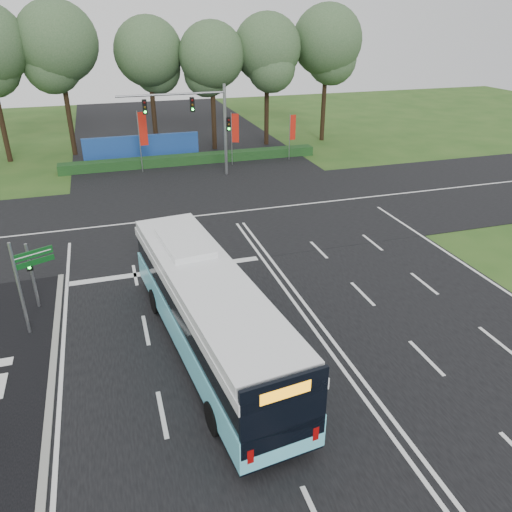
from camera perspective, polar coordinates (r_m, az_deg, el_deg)
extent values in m
plane|color=#294E1A|center=(22.38, 4.59, -5.68)|extent=(120.00, 120.00, 0.00)
cube|color=black|center=(22.37, 4.59, -5.64)|extent=(20.00, 120.00, 0.04)
cube|color=black|center=(32.67, -3.13, 4.96)|extent=(120.00, 14.00, 0.05)
cube|color=gray|center=(18.89, -22.42, -14.49)|extent=(0.25, 18.00, 0.12)
cube|color=#6AE0F7|center=(19.03, -5.42, -7.98)|extent=(4.06, 12.81, 1.15)
cube|color=black|center=(19.33, -5.35, -9.27)|extent=(4.02, 12.74, 0.31)
cube|color=black|center=(18.47, -5.55, -5.28)|extent=(3.93, 12.61, 1.00)
cube|color=white|center=(18.15, -5.64, -3.58)|extent=(4.06, 12.81, 0.37)
cube|color=white|center=(17.98, -5.69, -2.56)|extent=(3.94, 12.30, 0.37)
cube|color=white|center=(20.10, -8.13, 1.51)|extent=(2.03, 3.32, 0.26)
cube|color=black|center=(13.82, 3.23, -17.47)|extent=(2.54, 0.41, 2.31)
cube|color=orange|center=(13.29, 3.39, -15.28)|extent=(1.47, 0.23, 0.37)
cylinder|color=black|center=(22.02, -11.43, -5.08)|extent=(0.42, 1.12, 1.09)
cylinder|color=black|center=(22.55, -5.35, -3.86)|extent=(0.42, 1.12, 1.09)
cylinder|color=black|center=(16.13, -4.83, -17.96)|extent=(0.42, 1.12, 1.09)
cylinder|color=black|center=(16.84, 3.39, -15.64)|extent=(0.42, 1.12, 1.09)
cylinder|color=gray|center=(23.49, -24.16, -2.16)|extent=(0.12, 0.12, 3.09)
cube|color=black|center=(23.08, -24.45, -1.10)|extent=(0.25, 0.17, 0.35)
sphere|color=#19F233|center=(22.99, -24.47, -1.21)|extent=(0.12, 0.12, 0.12)
cylinder|color=gray|center=(21.51, -25.37, -3.54)|extent=(0.12, 0.12, 4.06)
cube|color=#0C4616|center=(21.12, -24.13, 0.21)|extent=(1.40, 0.70, 0.30)
cube|color=#0C4616|center=(21.27, -23.96, -0.65)|extent=(1.40, 0.70, 0.22)
cube|color=white|center=(21.09, -24.14, 0.17)|extent=(1.29, 0.61, 0.04)
cylinder|color=gray|center=(41.85, -13.14, 12.53)|extent=(0.08, 0.08, 4.92)
cube|color=red|center=(41.72, -12.80, 13.99)|extent=(0.65, 0.16, 2.62)
cylinder|color=gray|center=(43.06, -2.79, 13.18)|extent=(0.07, 0.07, 4.41)
cube|color=red|center=(42.83, -2.38, 14.39)|extent=(0.56, 0.26, 2.35)
cylinder|color=gray|center=(44.77, 3.86, 13.37)|extent=(0.06, 0.06, 3.99)
cube|color=red|center=(44.73, 4.23, 14.45)|extent=(0.53, 0.12, 2.13)
cylinder|color=gray|center=(40.09, -3.52, 14.09)|extent=(0.24, 0.24, 7.00)
cylinder|color=gray|center=(38.85, -9.66, 17.76)|extent=(8.00, 0.16, 0.16)
cube|color=black|center=(39.20, -7.31, 16.79)|extent=(0.32, 0.28, 1.05)
cube|color=black|center=(38.74, -12.61, 16.29)|extent=(0.32, 0.28, 1.05)
cube|color=black|center=(40.05, -3.18, 14.82)|extent=(0.32, 0.28, 1.05)
cube|color=#133617|center=(44.22, -7.25, 10.93)|extent=(22.00, 1.20, 0.80)
cube|color=navy|center=(45.98, -12.90, 11.98)|extent=(10.00, 0.30, 2.20)
cylinder|color=black|center=(48.88, -20.77, 15.95)|extent=(0.44, 0.44, 9.11)
sphere|color=#335230|center=(48.40, -21.77, 21.79)|extent=(6.71, 6.71, 6.71)
cylinder|color=black|center=(49.35, -11.69, 16.61)|extent=(0.44, 0.44, 8.25)
sphere|color=#335230|center=(48.85, -12.20, 21.88)|extent=(6.08, 6.08, 6.08)
cylinder|color=black|center=(48.37, -4.91, 16.68)|extent=(0.44, 0.44, 7.97)
sphere|color=#335230|center=(47.87, -5.12, 21.89)|extent=(5.88, 5.88, 5.88)
cylinder|color=black|center=(49.97, 1.23, 17.33)|extent=(0.44, 0.44, 8.44)
sphere|color=#335230|center=(49.49, 1.28, 22.68)|extent=(6.22, 6.22, 6.22)
cylinder|color=black|center=(52.38, 7.79, 17.81)|extent=(0.44, 0.44, 8.97)
sphere|color=#335230|center=(51.93, 8.14, 23.22)|extent=(6.61, 6.61, 6.61)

